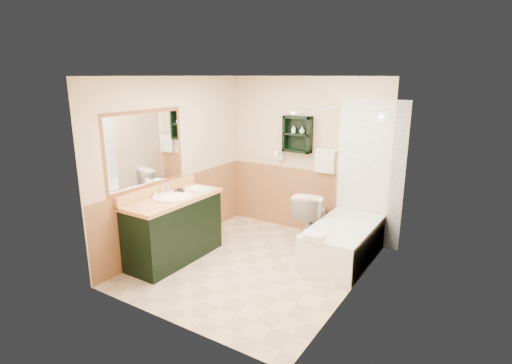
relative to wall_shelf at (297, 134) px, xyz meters
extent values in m
plane|color=beige|center=(0.10, -1.41, -1.55)|extent=(3.00, 3.00, 0.00)
cube|color=beige|center=(0.10, 0.11, -0.35)|extent=(2.60, 0.04, 2.40)
cube|color=beige|center=(-1.22, -1.41, -0.35)|extent=(0.04, 3.00, 2.40)
cube|color=beige|center=(1.42, -1.41, -0.35)|extent=(0.04, 3.00, 2.40)
cube|color=white|center=(0.10, -1.41, 0.87)|extent=(2.60, 3.00, 0.04)
cube|color=black|center=(0.00, 0.00, 0.00)|extent=(0.45, 0.15, 0.55)
cylinder|color=silver|center=(0.63, -0.66, 0.45)|extent=(0.03, 1.60, 0.03)
cube|color=black|center=(-0.89, -1.80, -1.11)|extent=(0.59, 1.38, 0.87)
cube|color=white|center=(1.03, -0.56, -1.31)|extent=(0.73, 1.50, 0.49)
imported|color=white|center=(0.38, -0.24, -1.16)|extent=(0.60, 0.86, 0.77)
cube|color=white|center=(-0.80, -1.41, -0.66)|extent=(0.31, 0.24, 0.04)
imported|color=black|center=(-1.06, -1.58, -0.57)|extent=(0.16, 0.07, 0.21)
cube|color=white|center=(0.88, -1.24, -1.03)|extent=(0.23, 0.19, 0.07)
imported|color=white|center=(-0.06, -0.01, 0.04)|extent=(0.09, 0.13, 0.05)
imported|color=white|center=(0.08, -0.01, 0.06)|extent=(0.08, 0.10, 0.08)
camera|label=1|loc=(2.68, -5.43, 0.85)|focal=28.00mm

